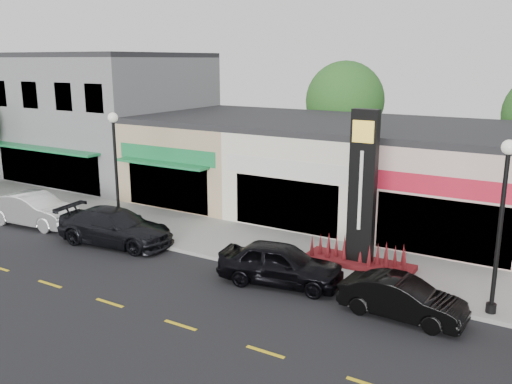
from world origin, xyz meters
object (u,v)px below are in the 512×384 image
lamp_east_near (502,211)px  car_black_sedan (281,264)px  car_dark_sedan (115,227)px  pylon_sign (361,212)px  car_black_conv (402,298)px  lamp_west_near (116,160)px  car_white_van (34,209)px

lamp_east_near → car_black_sedan: bearing=-170.6°
car_dark_sedan → pylon_sign: bearing=-82.0°
lamp_east_near → car_dark_sedan: (-15.18, -1.05, -2.70)m
car_black_sedan → car_black_conv: (4.51, -0.33, -0.13)m
lamp_east_near → car_black_sedan: lamp_east_near is taller
lamp_west_near → car_white_van: size_ratio=1.13×
lamp_west_near → car_dark_sedan: (0.82, -1.05, -2.70)m
pylon_sign → car_dark_sedan: size_ratio=1.12×
pylon_sign → car_black_conv: bearing=-50.6°
pylon_sign → lamp_west_near: bearing=-171.2°
lamp_east_near → pylon_sign: 5.42m
lamp_west_near → car_white_van: bearing=-166.6°
pylon_sign → car_white_van: size_ratio=1.24×
lamp_east_near → car_black_conv: 3.99m
car_dark_sedan → lamp_west_near: bearing=31.0°
car_black_sedan → car_black_conv: size_ratio=1.16×
lamp_west_near → car_black_conv: 13.97m
car_white_van → lamp_east_near: bearing=-92.7°
lamp_west_near → car_dark_sedan: lamp_west_near is taller
lamp_west_near → lamp_east_near: bearing=0.0°
lamp_west_near → car_black_sedan: (9.10, -1.14, -2.71)m
pylon_sign → car_dark_sedan: (-10.18, -2.74, -1.50)m
car_dark_sedan → car_black_sedan: (8.27, -0.10, -0.01)m
car_white_van → pylon_sign: bearing=-85.6°
pylon_sign → car_white_van: pylon_sign is taller
car_black_sedan → car_black_conv: car_black_sedan is taller
car_white_van → car_dark_sedan: size_ratio=0.91×
lamp_west_near → lamp_east_near: (16.00, 0.00, 0.00)m
lamp_west_near → pylon_sign: 11.19m
lamp_east_near → lamp_west_near: bearing=180.0°
car_black_conv → car_white_van: bearing=91.3°
pylon_sign → car_black_sedan: (-1.90, -2.84, -1.50)m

